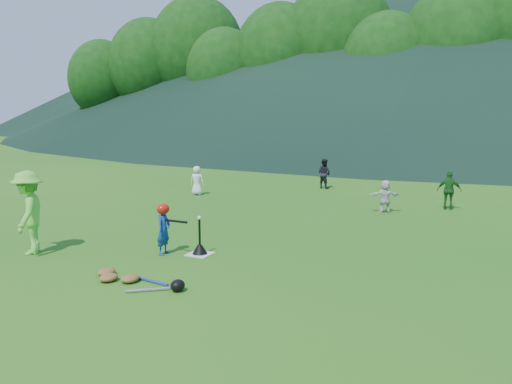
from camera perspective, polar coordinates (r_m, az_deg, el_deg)
ground at (r=9.91m, az=-6.42°, el=-7.12°), size 120.00×120.00×0.00m
home_plate at (r=9.90m, az=-6.43°, el=-7.06°), size 0.45×0.45×0.02m
baseball at (r=9.73m, az=-6.50°, el=-2.93°), size 0.08×0.08×0.08m
batter_child at (r=9.92m, az=-10.52°, el=-4.26°), size 0.27×0.38×0.98m
adult_coach at (r=10.72m, az=-24.55°, el=-2.14°), size 1.12×1.22×1.64m
fielder_a at (r=17.22m, az=-6.77°, el=1.31°), size 0.54×0.40×1.00m
fielder_b at (r=18.86m, az=7.77°, el=2.10°), size 0.64×0.56×1.12m
fielder_c at (r=15.44m, az=21.22°, el=0.18°), size 0.68×0.32×1.13m
fielder_d at (r=14.38m, az=14.53°, el=-0.50°), size 0.89×0.64×0.93m
batting_tee at (r=9.87m, az=-6.44°, el=-6.40°), size 0.30×0.30×0.68m
batter_gear at (r=9.82m, az=-10.48°, el=-2.03°), size 0.73×0.26×0.34m
equipment_pile at (r=8.50m, az=-14.24°, el=-9.55°), size 1.80×0.73×0.19m
outfield_fence at (r=36.44m, az=18.00°, el=5.11°), size 70.07×0.08×1.33m
tree_line at (r=42.50m, az=19.95°, el=15.62°), size 70.04×11.40×14.82m
distant_hills at (r=91.57m, az=18.57°, el=15.94°), size 155.00×140.00×32.00m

